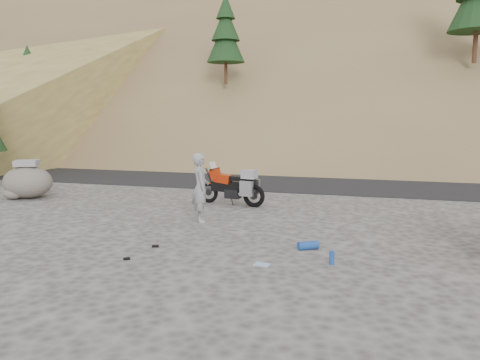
% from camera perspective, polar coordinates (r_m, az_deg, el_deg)
% --- Properties ---
extents(ground, '(140.00, 140.00, 0.00)m').
position_cam_1_polar(ground, '(10.78, -4.04, -6.11)').
color(ground, '#45423F').
rests_on(ground, ground).
extents(road, '(120.00, 7.00, 0.05)m').
position_cam_1_polar(road, '(19.34, 5.13, 0.16)').
color(road, black).
rests_on(road, ground).
extents(hillside, '(120.00, 73.00, 46.72)m').
position_cam_1_polar(hillside, '(51.52, 12.29, 17.26)').
color(hillside, brown).
rests_on(hillside, ground).
extents(motorcycle, '(2.12, 0.81, 1.27)m').
position_cam_1_polar(motorcycle, '(13.59, -0.75, -0.82)').
color(motorcycle, black).
rests_on(motorcycle, ground).
extents(man, '(0.65, 0.74, 1.70)m').
position_cam_1_polar(man, '(11.68, -4.80, -5.02)').
color(man, gray).
rests_on(man, ground).
extents(boulder, '(1.79, 1.61, 1.20)m').
position_cam_1_polar(boulder, '(16.22, -24.46, -0.17)').
color(boulder, '#554F49').
rests_on(boulder, ground).
extents(small_rock, '(0.81, 0.78, 0.39)m').
position_cam_1_polar(small_rock, '(16.19, -25.85, -1.45)').
color(small_rock, '#554F49').
rests_on(small_rock, ground).
extents(gear_blue_mat, '(0.44, 0.36, 0.16)m').
position_cam_1_polar(gear_blue_mat, '(9.34, 8.31, -7.89)').
color(gear_blue_mat, '#184195').
rests_on(gear_blue_mat, ground).
extents(gear_bottle, '(0.11, 0.11, 0.24)m').
position_cam_1_polar(gear_bottle, '(8.49, 11.12, -9.30)').
color(gear_bottle, '#184195').
rests_on(gear_bottle, ground).
extents(gear_glove_a, '(0.16, 0.13, 0.04)m').
position_cam_1_polar(gear_glove_a, '(9.57, -10.27, -7.93)').
color(gear_glove_a, black).
rests_on(gear_glove_a, ground).
extents(gear_glove_b, '(0.14, 0.14, 0.04)m').
position_cam_1_polar(gear_glove_b, '(8.88, -13.65, -9.30)').
color(gear_glove_b, black).
rests_on(gear_glove_b, ground).
extents(gear_blue_cloth, '(0.30, 0.23, 0.01)m').
position_cam_1_polar(gear_blue_cloth, '(8.37, 2.69, -10.25)').
color(gear_blue_cloth, '#86AAD0').
rests_on(gear_blue_cloth, ground).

